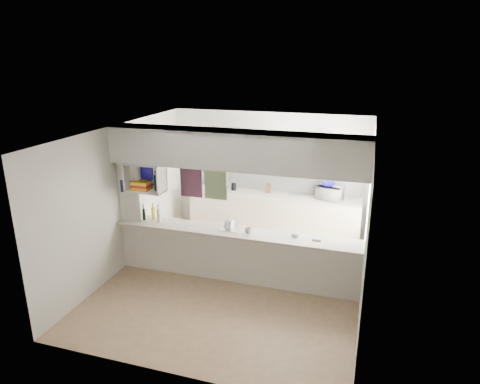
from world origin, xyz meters
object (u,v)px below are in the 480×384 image
at_px(microwave, 330,193).
at_px(wine_bottles, 152,214).
at_px(dish_rack, 231,225).
at_px(bowl, 328,185).

relative_size(microwave, wine_bottles, 1.38).
bearing_deg(dish_rack, bowl, 59.09).
height_order(microwave, dish_rack, microwave).
xyz_separation_m(microwave, dish_rack, (-1.42, -2.07, -0.06)).
relative_size(bowl, wine_bottles, 0.76).
height_order(bowl, wine_bottles, bowl).
distance_m(bowl, wine_bottles, 3.53).
bearing_deg(microwave, wine_bottles, 52.26).
xyz_separation_m(microwave, bowl, (-0.04, 0.00, 0.17)).
distance_m(dish_rack, wine_bottles, 1.47).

